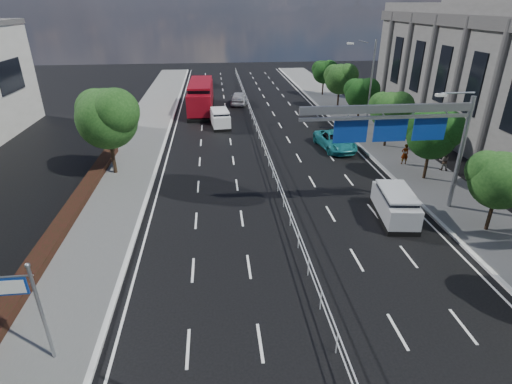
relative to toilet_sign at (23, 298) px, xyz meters
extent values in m
plane|color=black|center=(10.95, 0.00, -2.94)|extent=(160.00, 160.00, 0.00)
cube|color=slate|center=(-0.55, 0.00, -2.87)|extent=(5.00, 140.00, 0.14)
cube|color=silver|center=(1.95, 0.00, -2.87)|extent=(0.25, 140.00, 0.15)
cube|color=silver|center=(10.95, 22.50, -1.94)|extent=(0.05, 85.00, 0.05)
cube|color=silver|center=(10.95, 22.50, -2.39)|extent=(0.05, 85.00, 0.05)
cube|color=black|center=(-2.35, 5.00, -2.58)|extent=(1.00, 36.00, 0.44)
cylinder|color=gray|center=(0.45, 0.00, -0.84)|extent=(0.12, 0.12, 4.20)
sphere|color=gray|center=(0.45, 0.00, 1.31)|extent=(0.18, 0.18, 0.18)
cylinder|color=gray|center=(-0.10, 0.00, 0.91)|extent=(1.30, 0.07, 0.07)
cube|color=navy|center=(-0.40, 0.00, 0.51)|extent=(1.35, 0.06, 0.68)
cube|color=white|center=(-0.40, 0.04, 0.51)|extent=(1.20, 0.01, 0.54)
cube|color=white|center=(-0.40, -0.04, 0.51)|extent=(1.20, 0.01, 0.54)
cylinder|color=gray|center=(21.55, 10.00, 0.66)|extent=(0.28, 0.28, 7.20)
cube|color=gray|center=(16.55, 10.00, 3.66)|extent=(10.20, 0.25, 0.45)
cube|color=gray|center=(16.55, 10.00, 3.16)|extent=(10.20, 0.18, 0.18)
cylinder|color=gray|center=(20.55, 10.00, 4.46)|extent=(2.00, 0.10, 0.10)
cube|color=silver|center=(19.55, 10.00, 4.36)|extent=(0.60, 0.25, 0.15)
cube|color=navy|center=(19.35, 10.18, 2.36)|extent=(2.00, 0.08, 1.40)
cube|color=white|center=(19.35, 10.23, 2.36)|extent=(1.80, 0.02, 1.20)
cube|color=navy|center=(16.95, 10.18, 2.36)|extent=(2.00, 0.08, 1.40)
cube|color=white|center=(16.95, 10.23, 2.36)|extent=(1.80, 0.02, 1.20)
cube|color=navy|center=(14.55, 10.18, 2.36)|extent=(2.00, 0.08, 1.40)
cube|color=white|center=(14.55, 10.23, 2.36)|extent=(1.80, 0.02, 1.20)
cylinder|color=gray|center=(21.75, 26.00, 1.56)|extent=(0.16, 0.16, 9.00)
cylinder|color=gray|center=(20.55, 26.00, 5.86)|extent=(0.10, 2.40, 0.10)
cube|color=silver|center=(19.35, 26.00, 5.71)|extent=(0.60, 0.25, 0.15)
cube|color=#4C4947|center=(27.85, 22.00, 7.66)|extent=(0.40, 36.00, 1.00)
cylinder|color=black|center=(-1.05, 18.00, -1.19)|extent=(0.28, 0.28, 3.50)
sphere|color=#183D13|center=(-1.05, 18.00, 1.40)|extent=(4.40, 4.40, 4.40)
sphere|color=#183D13|center=(-0.17, 17.34, 2.10)|extent=(3.30, 3.30, 3.30)
sphere|color=#183D13|center=(-1.82, 18.66, 1.96)|extent=(3.08, 3.08, 3.08)
cylinder|color=black|center=(22.15, 7.00, -1.64)|extent=(0.21, 0.21, 2.60)
sphere|color=#183D13|center=(22.15, 7.00, 0.28)|extent=(3.20, 3.20, 3.20)
sphere|color=#183D13|center=(21.59, 7.48, 0.70)|extent=(2.24, 2.24, 2.24)
cylinder|color=black|center=(22.15, 14.50, -1.54)|extent=(0.22, 0.22, 2.80)
sphere|color=black|center=(22.15, 14.50, 0.53)|extent=(3.50, 3.50, 3.50)
sphere|color=black|center=(22.85, 13.97, 1.09)|extent=(2.62, 2.62, 2.62)
sphere|color=black|center=(21.54, 15.03, 0.98)|extent=(2.45, 2.45, 2.45)
cylinder|color=black|center=(22.15, 22.00, -1.59)|extent=(0.22, 0.22, 2.70)
sphere|color=#183D13|center=(22.15, 22.00, 0.40)|extent=(3.30, 3.30, 3.30)
sphere|color=#183D13|center=(22.81, 21.50, 0.94)|extent=(2.48, 2.48, 2.47)
sphere|color=#183D13|center=(21.58, 22.50, 0.84)|extent=(2.31, 2.31, 2.31)
cylinder|color=black|center=(22.15, 29.50, -1.62)|extent=(0.21, 0.21, 2.65)
sphere|color=black|center=(22.15, 29.50, 0.34)|extent=(3.20, 3.20, 3.20)
sphere|color=black|center=(22.79, 29.02, 0.87)|extent=(2.40, 2.40, 2.40)
sphere|color=black|center=(21.59, 29.98, 0.77)|extent=(2.24, 2.24, 2.24)
cylinder|color=black|center=(22.15, 37.00, -1.52)|extent=(0.23, 0.23, 2.85)
sphere|color=#183D13|center=(22.15, 37.00, 0.59)|extent=(3.60, 3.60, 3.60)
sphere|color=#183D13|center=(22.87, 36.46, 1.16)|extent=(2.70, 2.70, 2.70)
sphere|color=#183D13|center=(21.52, 37.54, 1.05)|extent=(2.52, 2.52, 2.52)
cylinder|color=black|center=(22.15, 44.50, -1.64)|extent=(0.21, 0.21, 2.60)
sphere|color=black|center=(22.15, 44.50, 0.28)|extent=(3.10, 3.10, 3.10)
sphere|color=black|center=(22.77, 44.03, 0.80)|extent=(2.32, 2.33, 2.32)
sphere|color=black|center=(21.61, 44.97, 0.70)|extent=(2.17, 2.17, 2.17)
cube|color=black|center=(7.32, 30.23, -2.80)|extent=(2.19, 4.31, 0.30)
cube|color=white|center=(7.32, 30.23, -2.08)|extent=(2.15, 4.23, 1.23)
cube|color=black|center=(7.32, 30.23, -1.46)|extent=(1.90, 3.08, 0.54)
cube|color=white|center=(7.32, 30.23, -1.19)|extent=(1.99, 3.33, 0.11)
cylinder|color=black|center=(6.71, 28.82, -2.64)|extent=(0.32, 0.63, 0.61)
cylinder|color=black|center=(8.18, 28.96, -2.64)|extent=(0.32, 0.63, 0.61)
cylinder|color=black|center=(6.45, 31.50, -2.64)|extent=(0.32, 0.63, 0.61)
cylinder|color=black|center=(7.92, 31.64, -2.64)|extent=(0.32, 0.63, 0.61)
cube|color=black|center=(5.21, 37.69, -2.77)|extent=(3.04, 11.59, 0.34)
cube|color=maroon|center=(5.21, 37.69, -1.29)|extent=(2.98, 11.36, 2.34)
cube|color=black|center=(5.21, 37.69, -0.12)|extent=(2.68, 8.19, 1.03)
cube|color=maroon|center=(5.21, 37.69, 0.39)|extent=(2.81, 8.87, 0.21)
cylinder|color=black|center=(3.99, 33.99, -2.59)|extent=(0.32, 0.72, 0.71)
cylinder|color=black|center=(6.24, 33.94, -2.59)|extent=(0.32, 0.72, 0.71)
cylinder|color=black|center=(4.18, 41.45, -2.59)|extent=(0.32, 0.72, 0.71)
cylinder|color=black|center=(6.44, 41.39, -2.59)|extent=(0.32, 0.72, 0.71)
imported|color=#ACAEB4|center=(9.95, 40.38, -2.13)|extent=(2.50, 4.98, 1.63)
imported|color=black|center=(5.55, 53.61, -2.18)|extent=(1.78, 4.69, 1.53)
cube|color=black|center=(17.45, 9.08, -2.79)|extent=(2.45, 4.65, 0.30)
cube|color=#9DA0A4|center=(17.45, 9.08, -2.06)|extent=(2.40, 4.56, 1.26)
cube|color=black|center=(17.45, 9.08, -1.43)|extent=(2.10, 3.33, 0.55)
cube|color=#9DA0A4|center=(17.45, 9.08, -1.15)|extent=(2.20, 3.60, 0.11)
cylinder|color=black|center=(16.50, 7.76, -2.63)|extent=(0.35, 0.65, 0.63)
cylinder|color=black|center=(18.03, 7.56, -2.63)|extent=(0.35, 0.65, 0.63)
cylinder|color=black|center=(16.87, 10.61, -2.63)|extent=(0.35, 0.65, 0.63)
cylinder|color=black|center=(18.41, 10.41, -2.63)|extent=(0.35, 0.65, 0.63)
imported|color=#1B757D|center=(17.45, 22.00, -2.19)|extent=(3.11, 5.66, 1.50)
imported|color=black|center=(17.45, 22.34, -2.26)|extent=(1.92, 4.69, 1.36)
imported|color=gray|center=(21.88, 17.41, -1.96)|extent=(0.62, 0.41, 1.69)
imported|color=gray|center=(24.35, 15.85, -2.04)|extent=(0.90, 0.82, 1.52)
camera|label=1|loc=(6.79, -11.47, 9.10)|focal=28.00mm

